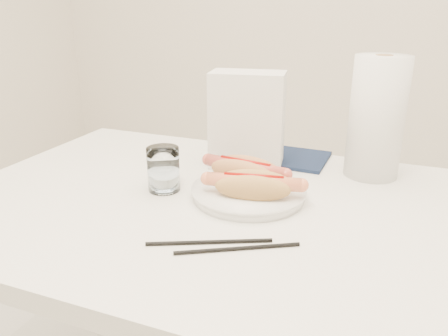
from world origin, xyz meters
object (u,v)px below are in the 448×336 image
(hotdog_right, at_px, (254,186))
(plate, at_px, (248,194))
(table, at_px, (221,226))
(napkin_box, at_px, (247,120))
(water_glass, at_px, (163,169))
(hotdog_left, at_px, (245,170))
(paper_towel_roll, at_px, (377,118))

(hotdog_right, bearing_deg, plate, 112.05)
(table, height_order, plate, plate)
(napkin_box, bearing_deg, hotdog_right, -77.11)
(water_glass, xyz_separation_m, napkin_box, (0.12, 0.22, 0.07))
(hotdog_left, distance_m, napkin_box, 0.17)
(hotdog_right, xyz_separation_m, water_glass, (-0.21, 0.00, 0.01))
(hotdog_right, bearing_deg, table, 174.25)
(table, relative_size, hotdog_left, 6.01)
(table, xyz_separation_m, napkin_box, (-0.02, 0.23, 0.18))
(plate, bearing_deg, paper_towel_roll, 45.73)
(plate, xyz_separation_m, hotdog_left, (-0.02, 0.05, 0.04))
(hotdog_left, xyz_separation_m, paper_towel_roll, (0.26, 0.20, 0.10))
(plate, height_order, hotdog_right, hotdog_right)
(paper_towel_roll, bearing_deg, water_glass, -147.69)
(table, height_order, hotdog_left, hotdog_left)
(hotdog_right, relative_size, water_glass, 1.97)
(hotdog_right, bearing_deg, paper_towel_roll, 41.15)
(plate, xyz_separation_m, water_glass, (-0.19, -0.03, 0.04))
(plate, relative_size, hotdog_right, 1.22)
(table, distance_m, hotdog_left, 0.14)
(table, height_order, napkin_box, napkin_box)
(plate, height_order, napkin_box, napkin_box)
(table, distance_m, plate, 0.09)
(table, distance_m, paper_towel_roll, 0.45)
(water_glass, bearing_deg, napkin_box, 60.89)
(paper_towel_roll, bearing_deg, plate, -134.27)
(hotdog_left, bearing_deg, water_glass, -148.18)
(plate, relative_size, water_glass, 2.39)
(hotdog_right, bearing_deg, hotdog_left, 109.14)
(water_glass, distance_m, paper_towel_roll, 0.52)
(water_glass, bearing_deg, hotdog_left, 23.59)
(napkin_box, distance_m, paper_towel_roll, 0.31)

